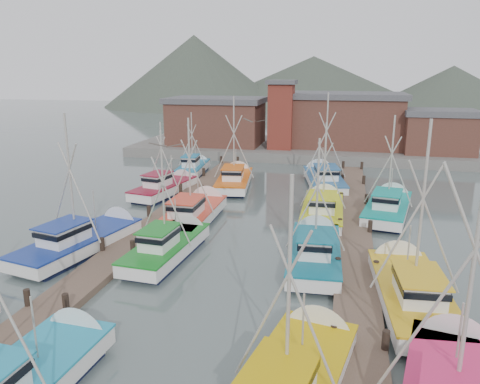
% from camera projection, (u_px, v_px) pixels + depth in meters
% --- Properties ---
extents(ground, '(260.00, 260.00, 0.00)m').
position_uv_depth(ground, '(238.00, 255.00, 28.69)').
color(ground, '#465453').
rests_on(ground, ground).
extents(dock_left, '(2.30, 46.00, 1.50)m').
position_uv_depth(dock_left, '(157.00, 223.00, 33.94)').
color(dock_left, brown).
rests_on(dock_left, ground).
extents(dock_right, '(2.30, 46.00, 1.50)m').
position_uv_depth(dock_right, '(355.00, 238.00, 30.97)').
color(dock_right, brown).
rests_on(dock_right, ground).
extents(quay, '(44.00, 16.00, 1.20)m').
position_uv_depth(quay, '(299.00, 149.00, 63.44)').
color(quay, gray).
rests_on(quay, ground).
extents(shed_left, '(12.72, 8.48, 6.20)m').
position_uv_depth(shed_left, '(217.00, 121.00, 62.94)').
color(shed_left, brown).
rests_on(shed_left, quay).
extents(shed_center, '(14.84, 9.54, 6.90)m').
position_uv_depth(shed_center, '(346.00, 119.00, 61.13)').
color(shed_center, brown).
rests_on(shed_center, quay).
extents(shed_right, '(8.48, 6.36, 5.20)m').
position_uv_depth(shed_right, '(439.00, 131.00, 56.18)').
color(shed_right, brown).
rests_on(shed_right, quay).
extents(lookout_tower, '(3.60, 3.60, 8.50)m').
position_uv_depth(lookout_tower, '(281.00, 114.00, 58.83)').
color(lookout_tower, maroon).
rests_on(lookout_tower, quay).
extents(distant_hills, '(175.00, 140.00, 42.00)m').
position_uv_depth(distant_hills, '(286.00, 105.00, 147.04)').
color(distant_hills, '#464F42').
rests_on(distant_hills, ground).
extents(boat_1, '(4.69, 9.90, 8.98)m').
position_uv_depth(boat_1, '(293.00, 383.00, 15.98)').
color(boat_1, '#101736').
rests_on(boat_1, ground).
extents(boat_4, '(3.37, 8.52, 8.42)m').
position_uv_depth(boat_4, '(170.00, 245.00, 28.44)').
color(boat_4, '#101736').
rests_on(boat_4, ground).
extents(boat_5, '(3.37, 9.26, 8.23)m').
position_uv_depth(boat_5, '(315.00, 250.00, 27.64)').
color(boat_5, '#101736').
rests_on(boat_5, ground).
extents(boat_6, '(4.79, 9.92, 9.48)m').
position_uv_depth(boat_6, '(85.00, 240.00, 29.33)').
color(boat_6, '#101736').
rests_on(boat_6, ground).
extents(boat_7, '(4.04, 9.82, 9.90)m').
position_uv_depth(boat_7, '(410.00, 290.00, 22.71)').
color(boat_7, '#101736').
rests_on(boat_7, ground).
extents(boat_8, '(3.57, 9.66, 8.68)m').
position_uv_depth(boat_8, '(194.00, 213.00, 34.72)').
color(boat_8, '#101736').
rests_on(boat_8, ground).
extents(boat_9, '(3.38, 9.43, 8.19)m').
position_uv_depth(boat_9, '(323.00, 209.00, 35.70)').
color(boat_9, '#101736').
rests_on(boat_9, ground).
extents(boat_10, '(4.04, 8.71, 7.31)m').
position_uv_depth(boat_10, '(167.00, 187.00, 42.46)').
color(boat_10, '#101736').
rests_on(boat_10, ground).
extents(boat_11, '(4.47, 9.59, 8.64)m').
position_uv_depth(boat_11, '(388.00, 207.00, 36.42)').
color(boat_11, '#101736').
rests_on(boat_11, ground).
extents(boat_12, '(3.96, 9.48, 9.48)m').
position_uv_depth(boat_12, '(235.00, 179.00, 45.35)').
color(boat_12, '#101736').
rests_on(boat_12, ground).
extents(boat_13, '(4.80, 10.29, 9.88)m').
position_uv_depth(boat_13, '(323.00, 179.00, 45.70)').
color(boat_13, '#101736').
rests_on(boat_13, ground).
extents(boat_14, '(3.03, 7.95, 7.27)m').
position_uv_depth(boat_14, '(194.00, 168.00, 50.80)').
color(boat_14, '#101736').
rests_on(boat_14, ground).
extents(gull_near, '(1.55, 0.63, 0.24)m').
position_uv_depth(gull_near, '(166.00, 146.00, 20.00)').
color(gull_near, gray).
rests_on(gull_near, ground).
extents(gull_far, '(1.49, 0.65, 0.24)m').
position_uv_depth(gull_far, '(255.00, 121.00, 26.19)').
color(gull_far, gray).
rests_on(gull_far, ground).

